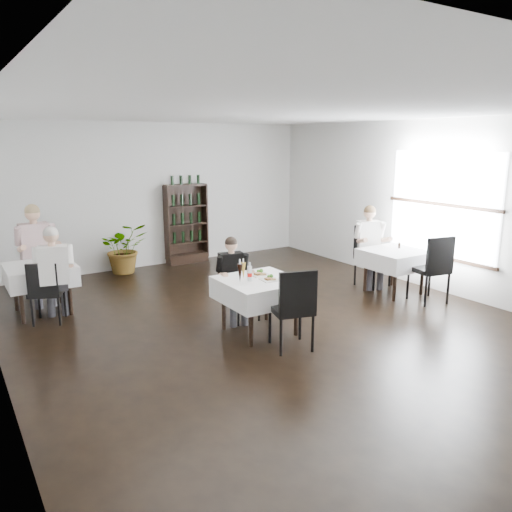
{
  "coord_description": "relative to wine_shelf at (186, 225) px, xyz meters",
  "views": [
    {
      "loc": [
        -3.88,
        -5.53,
        2.62
      ],
      "look_at": [
        -0.23,
        0.2,
        1.05
      ],
      "focal_mm": 35.0,
      "sensor_mm": 36.0,
      "label": 1
    }
  ],
  "objects": [
    {
      "name": "coke_bottle",
      "position": [
        -1.06,
        -4.32,
        0.03
      ],
      "size": [
        0.07,
        0.07,
        0.26
      ],
      "color": "silver",
      "rests_on": "main_table"
    },
    {
      "name": "right_chair_far",
      "position": [
        2.11,
        -3.4,
        -0.21
      ],
      "size": [
        0.55,
        0.56,
        1.12
      ],
      "color": "black",
      "rests_on": "ground"
    },
    {
      "name": "left_table",
      "position": [
        -3.3,
        -1.81,
        -0.23
      ],
      "size": [
        0.98,
        0.98,
        0.77
      ],
      "color": "black",
      "rests_on": "ground"
    },
    {
      "name": "potted_tree",
      "position": [
        -1.44,
        -0.11,
        -0.34
      ],
      "size": [
        0.98,
        0.87,
        1.02
      ],
      "primitive_type": "imported",
      "rotation": [
        0.0,
        0.0,
        -0.08
      ],
      "color": "#20591E",
      "rests_on": "ground"
    },
    {
      "name": "main_chair_far",
      "position": [
        -0.85,
        -3.68,
        -0.32
      ],
      "size": [
        0.44,
        0.44,
        0.92
      ],
      "color": "black",
      "rests_on": "ground"
    },
    {
      "name": "plate_near",
      "position": [
        -0.81,
        -4.43,
        -0.06
      ],
      "size": [
        0.25,
        0.25,
        0.07
      ],
      "color": "white",
      "rests_on": "main_table"
    },
    {
      "name": "left_chair_near",
      "position": [
        -3.33,
        -2.36,
        -0.31
      ],
      "size": [
        0.57,
        0.57,
        0.93
      ],
      "color": "black",
      "rests_on": "ground"
    },
    {
      "name": "window_right",
      "position": [
        2.88,
        -4.31,
        0.65
      ],
      "size": [
        0.06,
        2.3,
        1.85
      ],
      "color": "white",
      "rests_on": "room_shell"
    },
    {
      "name": "wine_shelf",
      "position": [
        0.0,
        0.0,
        0.0
      ],
      "size": [
        0.9,
        0.28,
        1.75
      ],
      "color": "black",
      "rests_on": "ground"
    },
    {
      "name": "pilsner_lager",
      "position": [
        -1.08,
        -4.19,
        0.04
      ],
      "size": [
        0.07,
        0.07,
        0.29
      ],
      "color": "#B6922E",
      "rests_on": "main_table"
    },
    {
      "name": "napkin_cutlery",
      "position": [
        -0.54,
        -4.46,
        -0.07
      ],
      "size": [
        0.22,
        0.2,
        0.02
      ],
      "color": "black",
      "rests_on": "main_table"
    },
    {
      "name": "plate_far",
      "position": [
        -0.78,
        -4.14,
        -0.06
      ],
      "size": [
        0.25,
        0.25,
        0.08
      ],
      "color": "white",
      "rests_on": "main_table"
    },
    {
      "name": "diner_main",
      "position": [
        -0.98,
        -3.72,
        -0.11
      ],
      "size": [
        0.52,
        0.54,
        1.27
      ],
      "color": "#44434B",
      "rests_on": "ground"
    },
    {
      "name": "diner_left_far",
      "position": [
        -3.23,
        -1.25,
        0.1
      ],
      "size": [
        0.62,
        0.63,
        1.63
      ],
      "color": "#44434B",
      "rests_on": "ground"
    },
    {
      "name": "main_chair_near",
      "position": [
        -0.87,
        -5.06,
        -0.23
      ],
      "size": [
        0.61,
        0.61,
        1.08
      ],
      "color": "black",
      "rests_on": "ground"
    },
    {
      "name": "main_table",
      "position": [
        -0.9,
        -4.31,
        -0.23
      ],
      "size": [
        1.03,
        1.03,
        0.77
      ],
      "color": "black",
      "rests_on": "ground"
    },
    {
      "name": "right_table",
      "position": [
        2.1,
        -4.01,
        -0.23
      ],
      "size": [
        0.98,
        0.98,
        0.77
      ],
      "color": "black",
      "rests_on": "ground"
    },
    {
      "name": "right_chair_near",
      "position": [
        2.19,
        -4.75,
        -0.2
      ],
      "size": [
        0.61,
        0.61,
        1.14
      ],
      "color": "black",
      "rests_on": "ground"
    },
    {
      "name": "room_shell",
      "position": [
        -0.6,
        -4.31,
        0.65
      ],
      "size": [
        9.0,
        9.0,
        9.0
      ],
      "color": "black",
      "rests_on": "ground"
    },
    {
      "name": "pepper_mill",
      "position": [
        2.28,
        -3.94,
        -0.02
      ],
      "size": [
        0.05,
        0.05,
        0.11
      ],
      "primitive_type": "cylinder",
      "rotation": [
        0.0,
        0.0,
        -0.29
      ],
      "color": "black",
      "rests_on": "right_table"
    },
    {
      "name": "left_chair_far",
      "position": [
        -3.26,
        -1.09,
        -0.29
      ],
      "size": [
        0.56,
        0.57,
        0.98
      ],
      "color": "black",
      "rests_on": "ground"
    },
    {
      "name": "diner_left_near",
      "position": [
        -3.19,
        -2.37,
        -0.01
      ],
      "size": [
        0.59,
        0.62,
        1.45
      ],
      "color": "#44434B",
      "rests_on": "ground"
    },
    {
      "name": "diner_right_far",
      "position": [
        2.06,
        -3.45,
        0.02
      ],
      "size": [
        0.65,
        0.69,
        1.49
      ],
      "color": "#44434B",
      "rests_on": "ground"
    },
    {
      "name": "pilsner_dark",
      "position": [
        -1.21,
        -4.31,
        0.05
      ],
      "size": [
        0.07,
        0.07,
        0.32
      ],
      "color": "black",
      "rests_on": "main_table"
    }
  ]
}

